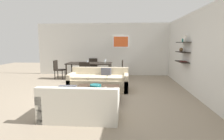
{
  "coord_description": "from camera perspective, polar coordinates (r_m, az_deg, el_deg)",
  "views": [
    {
      "loc": [
        0.85,
        -5.9,
        1.66
      ],
      "look_at": [
        0.35,
        0.2,
        0.75
      ],
      "focal_mm": 28.72,
      "sensor_mm": 36.0,
      "label": 1
    }
  ],
  "objects": [
    {
      "name": "dining_chair_left_near",
      "position": [
        8.8,
        -16.82,
        0.54
      ],
      "size": [
        0.44,
        0.44,
        0.88
      ],
      "color": "black",
      "rests_on": "ground"
    },
    {
      "name": "wine_glass_right_near",
      "position": [
        8.3,
        -2.32,
        2.86
      ],
      "size": [
        0.06,
        0.06,
        0.15
      ],
      "color": "silver",
      "rests_on": "dining_table"
    },
    {
      "name": "dining_chair_right_near",
      "position": [
        8.19,
        2.5,
        0.34
      ],
      "size": [
        0.44,
        0.44,
        0.88
      ],
      "color": "black",
      "rests_on": "ground"
    },
    {
      "name": "dining_chair_head",
      "position": [
        9.43,
        -6.11,
        1.37
      ],
      "size": [
        0.44,
        0.44,
        0.88
      ],
      "color": "black",
      "rests_on": "ground"
    },
    {
      "name": "right_wall_shelf_unit",
      "position": [
        6.86,
        23.31,
        5.19
      ],
      "size": [
        0.34,
        8.2,
        2.7
      ],
      "color": "silver",
      "rests_on": "ground"
    },
    {
      "name": "coffee_table",
      "position": [
        5.3,
        -4.71,
        -7.66
      ],
      "size": [
        1.27,
        0.97,
        0.38
      ],
      "color": "#38281E",
      "rests_on": "ground"
    },
    {
      "name": "decorative_bowl",
      "position": [
        5.33,
        -5.26,
        -5.0
      ],
      "size": [
        0.34,
        0.34,
        0.08
      ],
      "color": "#19666B",
      "rests_on": "coffee_table"
    },
    {
      "name": "candle_jar",
      "position": [
        5.07,
        -2.06,
        -5.8
      ],
      "size": [
        0.06,
        0.06,
        0.06
      ],
      "primitive_type": "cylinder",
      "color": "silver",
      "rests_on": "coffee_table"
    },
    {
      "name": "wine_glass_foot",
      "position": [
        8.14,
        -7.85,
        2.69
      ],
      "size": [
        0.06,
        0.06,
        0.15
      ],
      "color": "silver",
      "rests_on": "dining_table"
    },
    {
      "name": "wine_glass_right_far",
      "position": [
        8.53,
        -2.13,
        3.1
      ],
      "size": [
        0.07,
        0.07,
        0.16
      ],
      "color": "silver",
      "rests_on": "dining_table"
    },
    {
      "name": "dining_table",
      "position": [
        8.56,
        -7.23,
        1.86
      ],
      "size": [
        2.1,
        0.95,
        0.75
      ],
      "color": "black",
      "rests_on": "ground"
    },
    {
      "name": "dining_chair_foot",
      "position": [
        7.73,
        -8.55,
        -0.24
      ],
      "size": [
        0.44,
        0.44,
        0.88
      ],
      "color": "black",
      "rests_on": "ground"
    },
    {
      "name": "ground_plane",
      "position": [
        6.19,
        -3.37,
        -7.12
      ],
      "size": [
        18.0,
        18.0,
        0.0
      ],
      "primitive_type": "plane",
      "color": "gray"
    },
    {
      "name": "back_wall_unit",
      "position": [
        9.45,
        1.42,
        6.6
      ],
      "size": [
        8.4,
        0.09,
        2.7
      ],
      "color": "silver",
      "rests_on": "ground"
    },
    {
      "name": "sofa_beige",
      "position": [
        6.46,
        -4.17,
        -3.79
      ],
      "size": [
        2.1,
        0.9,
        0.78
      ],
      "color": "beige",
      "rests_on": "ground"
    },
    {
      "name": "loveseat_white",
      "position": [
        4.11,
        -9.95,
        -11.09
      ],
      "size": [
        1.68,
        0.9,
        0.78
      ],
      "color": "silver",
      "rests_on": "ground"
    },
    {
      "name": "dining_chair_right_far",
      "position": [
        8.61,
        2.61,
        0.74
      ],
      "size": [
        0.44,
        0.44,
        0.88
      ],
      "color": "black",
      "rests_on": "ground"
    }
  ]
}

